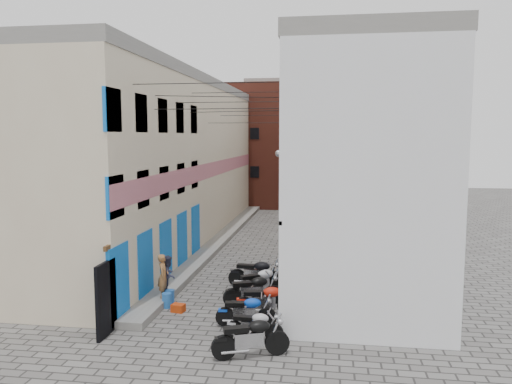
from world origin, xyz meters
The scene contains 21 objects.
ground centered at (0.00, 0.00, 0.00)m, with size 90.00×90.00×0.00m, color #575452.
plinth centered at (-2.05, 13.00, 0.12)m, with size 0.90×26.00×0.25m, color gray.
building_left centered at (-4.98, 12.95, 4.50)m, with size 5.10×27.00×9.00m.
building_right centered at (5.00, 13.00, 4.51)m, with size 5.94×26.00×9.00m.
building_far_brick_left centered at (-2.00, 28.00, 5.00)m, with size 6.00×6.00×10.00m, color maroon.
building_far_brick_right centered at (3.00, 30.00, 4.00)m, with size 5.00×6.00×8.00m, color maroon.
building_far_concrete centered at (0.00, 34.00, 5.50)m, with size 8.00×5.00×11.00m, color gray.
far_shopfront centered at (0.00, 25.20, 1.20)m, with size 2.00×0.30×2.40m, color black.
overhead_wires centered at (0.00, 7.64, 7.12)m, with size 5.80×13.02×1.32m.
motorcycle_a centered at (1.90, -1.24, 0.61)m, with size 0.67×2.11×1.22m, color black, non-canonical shape.
motorcycle_b centered at (1.82, -0.15, 0.50)m, with size 0.54×1.71×0.99m, color #A8A7AC, non-canonical shape.
motorcycle_c centered at (1.41, 0.87, 0.54)m, with size 0.59×1.88×1.09m, color #0C3EB9, non-canonical shape.
motorcycle_d centered at (1.89, 1.81, 0.60)m, with size 0.65×2.06×1.19m, color red, non-canonical shape.
motorcycle_e centered at (1.33, 2.77, 0.61)m, with size 0.66×2.10×1.21m, color black, non-canonical shape.
motorcycle_f centered at (1.44, 3.72, 0.61)m, with size 0.66×2.09×1.21m, color silver, non-canonical shape.
motorcycle_g centered at (1.13, 4.81, 0.63)m, with size 0.69×2.18×1.26m, color black, non-canonical shape.
person_a centered at (-1.77, 2.47, 1.01)m, with size 0.55×0.36×1.52m, color #9E6839.
person_b centered at (-1.70, 2.81, 0.95)m, with size 0.68×0.53×1.39m, color #313349.
water_jug_near centered at (-1.55, 2.13, 0.25)m, with size 0.32×0.32×0.50m, color blue.
water_jug_far centered at (-1.55, 2.47, 0.25)m, with size 0.32×0.32×0.51m, color #2156A8.
red_crate centered at (-1.04, 1.79, 0.13)m, with size 0.42×0.31×0.26m, color #BB370D.
Camera 1 is at (3.91, -13.71, 5.84)m, focal length 35.00 mm.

